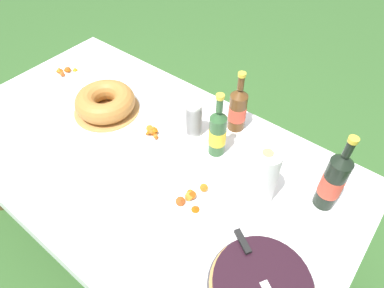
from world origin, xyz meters
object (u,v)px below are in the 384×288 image
object	(u,v)px
juice_bottle_red	(333,181)
snack_plate_left	(154,132)
cider_bottle_green	(218,132)
cider_bottle_amber	(238,109)
bundt_cake	(105,102)
paper_towel_roll	(263,176)
cup_stack	(194,119)
serving_knife	(259,272)
berry_tart	(261,285)
snack_plate_right	(190,198)
snack_plate_near	(65,73)

from	to	relation	value
juice_bottle_red	snack_plate_left	distance (m)	0.78
cider_bottle_green	cider_bottle_amber	size ratio (longest dim) A/B	1.03
bundt_cake	paper_towel_roll	world-z (taller)	paper_towel_roll
juice_bottle_red	cup_stack	bearing A→B (deg)	-178.93
snack_plate_left	serving_knife	bearing A→B (deg)	-21.91
snack_plate_left	berry_tart	bearing A→B (deg)	-22.22
cider_bottle_green	snack_plate_right	size ratio (longest dim) A/B	1.33
serving_knife	snack_plate_left	distance (m)	0.77
berry_tart	cider_bottle_green	bearing A→B (deg)	139.09
cider_bottle_amber	bundt_cake	bearing A→B (deg)	-152.30
bundt_cake	cider_bottle_green	bearing A→B (deg)	10.98
snack_plate_near	snack_plate_left	xyz separation A→B (m)	(0.70, -0.04, 0.00)
juice_bottle_red	snack_plate_right	bearing A→B (deg)	-143.11
cider_bottle_amber	juice_bottle_red	size ratio (longest dim) A/B	0.85
cup_stack	snack_plate_near	distance (m)	0.85
cider_bottle_green	paper_towel_roll	size ratio (longest dim) A/B	1.23
cup_stack	juice_bottle_red	distance (m)	0.63
berry_tart	cup_stack	bearing A→B (deg)	144.95
cider_bottle_amber	snack_plate_right	world-z (taller)	cider_bottle_amber
paper_towel_roll	snack_plate_right	bearing A→B (deg)	-137.83
cider_bottle_amber	snack_plate_left	bearing A→B (deg)	-133.84
cup_stack	snack_plate_near	bearing A→B (deg)	-174.51
serving_knife	snack_plate_near	size ratio (longest dim) A/B	1.64
snack_plate_near	snack_plate_right	size ratio (longest dim) A/B	0.87
bundt_cake	paper_towel_roll	xyz separation A→B (m)	(0.85, 0.02, 0.07)
serving_knife	juice_bottle_red	size ratio (longest dim) A/B	0.95
cup_stack	cider_bottle_amber	world-z (taller)	cider_bottle_amber
serving_knife	cup_stack	bearing A→B (deg)	175.45
juice_bottle_red	snack_plate_left	size ratio (longest dim) A/B	1.85
snack_plate_right	paper_towel_roll	size ratio (longest dim) A/B	0.93
snack_plate_near	snack_plate_right	distance (m)	1.08
cider_bottle_green	snack_plate_near	size ratio (longest dim) A/B	1.53
cider_bottle_amber	cider_bottle_green	bearing A→B (deg)	-84.03
cup_stack	bundt_cake	bearing A→B (deg)	-162.22
snack_plate_right	berry_tart	bearing A→B (deg)	-18.18
snack_plate_right	cider_bottle_amber	bearing A→B (deg)	101.02
berry_tart	cider_bottle_green	distance (m)	0.61
bundt_cake	juice_bottle_red	bearing A→B (deg)	8.13
cider_bottle_amber	cup_stack	bearing A→B (deg)	-129.18
berry_tart	bundt_cake	size ratio (longest dim) A/B	1.08
cup_stack	cider_bottle_green	world-z (taller)	cider_bottle_green
paper_towel_roll	snack_plate_near	bearing A→B (deg)	178.35
cider_bottle_green	snack_plate_right	bearing A→B (deg)	-75.65
bundt_cake	cider_bottle_green	xyz separation A→B (m)	(0.58, 0.11, 0.06)
cup_stack	paper_towel_roll	size ratio (longest dim) A/B	0.70
cider_bottle_green	bundt_cake	bearing A→B (deg)	-169.02
cider_bottle_amber	snack_plate_right	xyz separation A→B (m)	(0.09, -0.45, -0.10)
bundt_cake	snack_plate_left	world-z (taller)	bundt_cake
juice_bottle_red	snack_plate_left	bearing A→B (deg)	-170.18
snack_plate_near	bundt_cake	bearing A→B (deg)	-8.20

